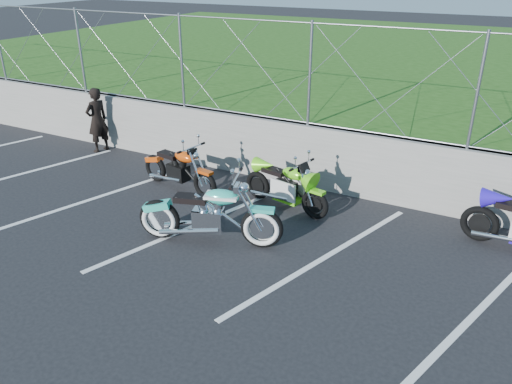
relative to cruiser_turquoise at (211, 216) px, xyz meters
The scene contains 9 objects.
ground 0.93m from the cruiser_turquoise, 134.97° to the right, with size 90.00×90.00×0.00m, color black.
retaining_wall 3.00m from the cruiser_turquoise, 100.77° to the left, with size 30.00×0.22×1.30m, color slate.
grass_field 12.95m from the cruiser_turquoise, 92.48° to the left, with size 30.00×20.00×1.30m, color #224B14.
chain_link_fence 3.50m from the cruiser_turquoise, 100.77° to the left, with size 28.00×0.03×2.00m.
parking_lines 0.92m from the cruiser_turquoise, 34.48° to the left, with size 18.29×4.31×0.01m.
cruiser_turquoise is the anchor object (origin of this frame).
naked_orange 2.27m from the cruiser_turquoise, 138.91° to the left, with size 2.01×0.68×1.01m.
sportbike_green 1.82m from the cruiser_turquoise, 72.25° to the left, with size 1.89×0.67×0.99m.
person_standing 5.45m from the cruiser_turquoise, 152.92° to the left, with size 0.58×0.38×1.58m, color black.
Camera 1 is at (4.59, -5.49, 4.26)m, focal length 35.00 mm.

